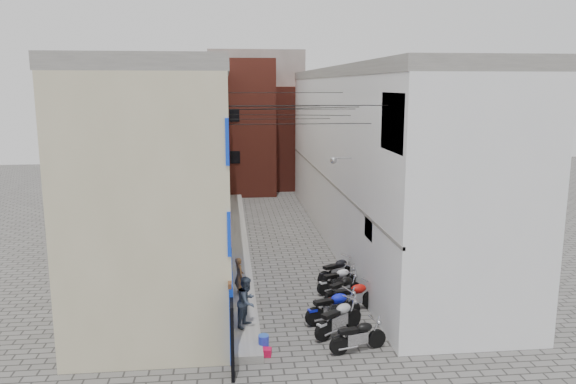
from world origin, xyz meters
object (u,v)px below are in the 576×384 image
object	(u,v)px
motorcycle_a	(358,334)
motorcycle_f	(338,279)
motorcycle_d	(353,295)
motorcycle_g	(337,269)
motorcycle_e	(343,287)
red_crate	(265,352)
person_a	(239,276)
person_b	(247,301)
motorcycle_b	(339,317)
motorcycle_c	(333,305)
water_jug_near	(264,344)
water_jug_far	(264,343)

from	to	relation	value
motorcycle_a	motorcycle_f	world-z (taller)	motorcycle_f
motorcycle_a	motorcycle_d	xyz separation A→B (m)	(0.54, 3.12, 0.05)
motorcycle_a	motorcycle_g	distance (m)	6.15
motorcycle_e	red_crate	bearing A→B (deg)	-75.23
motorcycle_f	motorcycle_a	bearing A→B (deg)	-27.82
person_a	motorcycle_a	bearing A→B (deg)	-154.18
motorcycle_e	person_b	size ratio (longest dim) A/B	1.14
motorcycle_b	person_b	xyz separation A→B (m)	(-3.00, 0.45, 0.48)
motorcycle_c	motorcycle_g	world-z (taller)	motorcycle_c
motorcycle_b	person_a	bearing A→B (deg)	-173.09
motorcycle_b	person_b	size ratio (longest dim) A/B	1.25
motorcycle_f	red_crate	distance (m)	6.01
motorcycle_d	motorcycle_f	world-z (taller)	motorcycle_d
person_a	water_jug_near	world-z (taller)	person_a
motorcycle_a	motorcycle_c	bearing A→B (deg)	174.47
motorcycle_d	person_a	size ratio (longest dim) A/B	1.46
motorcycle_a	motorcycle_e	xyz separation A→B (m)	(0.36, 4.06, 0.01)
water_jug_far	motorcycle_e	bearing A→B (deg)	48.64
motorcycle_a	motorcycle_b	bearing A→B (deg)	-178.64
motorcycle_f	motorcycle_g	world-z (taller)	motorcycle_g
motorcycle_b	water_jug_far	distance (m)	2.72
motorcycle_g	motorcycle_e	bearing A→B (deg)	-35.80
motorcycle_c	water_jug_far	bearing A→B (deg)	-72.83
motorcycle_c	motorcycle_f	xyz separation A→B (m)	(0.75, 2.83, -0.06)
motorcycle_g	water_jug_far	world-z (taller)	motorcycle_g
motorcycle_e	motorcycle_f	world-z (taller)	motorcycle_f
motorcycle_f	motorcycle_g	size ratio (longest dim) A/B	0.96
person_b	red_crate	world-z (taller)	person_b
motorcycle_c	water_jug_near	world-z (taller)	motorcycle_c
motorcycle_b	motorcycle_g	world-z (taller)	motorcycle_b
motorcycle_c	red_crate	bearing A→B (deg)	-67.87
motorcycle_e	motorcycle_f	xyz separation A→B (m)	(0.03, 0.98, 0.00)
person_a	water_jug_near	xyz separation A→B (m)	(0.64, -4.33, -0.71)
water_jug_far	water_jug_near	bearing A→B (deg)	-90.00
motorcycle_c	motorcycle_f	distance (m)	2.93
motorcycle_c	motorcycle_e	world-z (taller)	motorcycle_c
motorcycle_g	motorcycle_a	bearing A→B (deg)	-35.73
motorcycle_c	person_b	bearing A→B (deg)	-99.41
motorcycle_d	motorcycle_g	bearing A→B (deg)	164.87
motorcycle_b	person_b	distance (m)	3.07
motorcycle_e	water_jug_near	bearing A→B (deg)	-77.61
motorcycle_a	motorcycle_e	bearing A→B (deg)	160.12
motorcycle_g	red_crate	xyz separation A→B (m)	(-3.42, -6.11, -0.47)
motorcycle_c	motorcycle_f	bearing A→B (deg)	146.23
motorcycle_g	person_a	distance (m)	4.37
motorcycle_b	water_jug_far	bearing A→B (deg)	-106.80
person_b	water_jug_near	world-z (taller)	person_b
motorcycle_f	water_jug_far	bearing A→B (deg)	-58.51
motorcycle_e	motorcycle_d	bearing A→B (deg)	-25.29
motorcycle_b	motorcycle_g	bearing A→B (deg)	133.18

